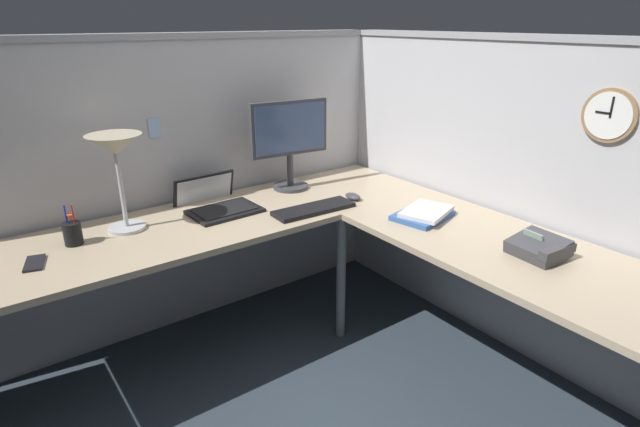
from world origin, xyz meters
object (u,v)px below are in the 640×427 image
(monitor, at_px, (290,138))
(book_stack, at_px, (424,214))
(pen_cup, at_px, (73,233))
(laptop, at_px, (216,203))
(computer_mouse, at_px, (353,196))
(wall_clock, at_px, (610,115))
(cell_phone, at_px, (34,263))
(keyboard, at_px, (314,209))
(office_phone, at_px, (540,248))
(desk_lamp_dome, at_px, (116,153))

(monitor, relative_size, book_stack, 1.53)
(pen_cup, bearing_deg, laptop, 4.64)
(computer_mouse, relative_size, wall_clock, 0.47)
(laptop, xyz_separation_m, wall_clock, (1.14, -1.34, 0.52))
(pen_cup, xyz_separation_m, wall_clock, (1.83, -1.28, 0.50))
(cell_phone, bearing_deg, laptop, 25.85)
(keyboard, xyz_separation_m, pen_cup, (-1.07, 0.29, 0.04))
(keyboard, distance_m, pen_cup, 1.11)
(cell_phone, xyz_separation_m, book_stack, (1.62, -0.57, 0.02))
(computer_mouse, relative_size, book_stack, 0.32)
(office_phone, bearing_deg, keyboard, 114.21)
(keyboard, distance_m, book_stack, 0.55)
(laptop, relative_size, office_phone, 1.80)
(keyboard, height_order, office_phone, office_phone)
(monitor, distance_m, pen_cup, 1.21)
(monitor, xyz_separation_m, laptop, (-0.49, -0.03, -0.27))
(laptop, relative_size, computer_mouse, 3.79)
(desk_lamp_dome, bearing_deg, computer_mouse, -15.37)
(monitor, bearing_deg, cell_phone, -171.47)
(wall_clock, bearing_deg, cell_phone, 149.69)
(desk_lamp_dome, xyz_separation_m, wall_clock, (1.60, -1.32, 0.19))
(cell_phone, bearing_deg, keyboard, 6.84)
(cell_phone, bearing_deg, office_phone, -19.50)
(pen_cup, bearing_deg, keyboard, -14.99)
(monitor, xyz_separation_m, office_phone, (0.33, -1.35, -0.26))
(cell_phone, bearing_deg, computer_mouse, 8.91)
(laptop, height_order, cell_phone, laptop)
(laptop, bearing_deg, desk_lamp_dome, -177.37)
(book_stack, bearing_deg, laptop, 135.72)
(computer_mouse, height_order, pen_cup, pen_cup)
(monitor, relative_size, keyboard, 1.16)
(monitor, height_order, pen_cup, monitor)
(monitor, relative_size, cell_phone, 3.47)
(pen_cup, height_order, cell_phone, pen_cup)
(computer_mouse, distance_m, office_phone, 1.01)
(keyboard, xyz_separation_m, desk_lamp_dome, (-0.84, 0.32, 0.35))
(computer_mouse, bearing_deg, pen_cup, 168.65)
(computer_mouse, distance_m, desk_lamp_dome, 1.20)
(pen_cup, distance_m, cell_phone, 0.21)
(monitor, height_order, computer_mouse, monitor)
(cell_phone, distance_m, office_phone, 2.04)
(monitor, xyz_separation_m, pen_cup, (-1.18, -0.09, -0.24))
(monitor, xyz_separation_m, wall_clock, (0.65, -1.38, 0.26))
(office_phone, bearing_deg, desk_lamp_dome, 134.51)
(keyboard, bearing_deg, book_stack, -43.79)
(book_stack, bearing_deg, desk_lamp_dome, 149.44)
(computer_mouse, bearing_deg, keyboard, -176.38)
(pen_cup, distance_m, book_stack, 1.61)
(desk_lamp_dome, bearing_deg, monitor, 3.37)
(laptop, height_order, keyboard, laptop)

